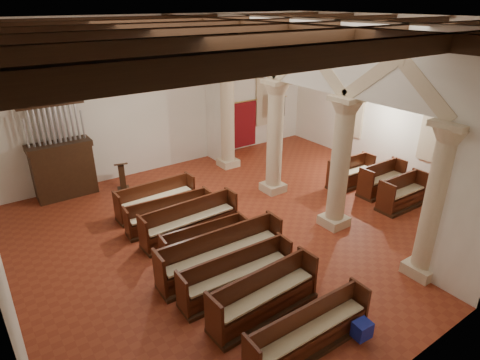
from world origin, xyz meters
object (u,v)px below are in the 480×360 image
(lectern, at_px, (122,178))
(nave_pew_0, at_px, (309,336))
(pipe_organ, at_px, (61,160))
(processional_banner, at_px, (279,130))
(aisle_pew_0, at_px, (402,197))

(lectern, xyz_separation_m, nave_pew_0, (0.42, -9.33, -0.16))
(pipe_organ, xyz_separation_m, lectern, (1.80, -0.77, -0.89))
(pipe_organ, bearing_deg, processional_banner, -2.32)
(pipe_organ, height_order, nave_pew_0, pipe_organ)
(processional_banner, bearing_deg, nave_pew_0, -133.63)
(processional_banner, xyz_separation_m, nave_pew_0, (-7.39, -9.72, -0.51))
(nave_pew_0, height_order, aisle_pew_0, aisle_pew_0)
(pipe_organ, height_order, aisle_pew_0, pipe_organ)
(aisle_pew_0, bearing_deg, processional_banner, 86.40)
(processional_banner, relative_size, aisle_pew_0, 1.39)
(processional_banner, xyz_separation_m, aisle_pew_0, (-0.56, -7.09, -0.44))
(pipe_organ, bearing_deg, aisle_pew_0, -39.57)
(processional_banner, bearing_deg, lectern, 176.45)
(pipe_organ, distance_m, nave_pew_0, 10.40)
(nave_pew_0, relative_size, aisle_pew_0, 1.56)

